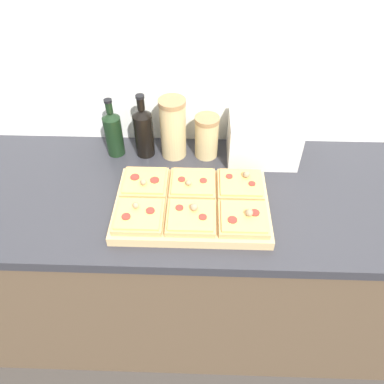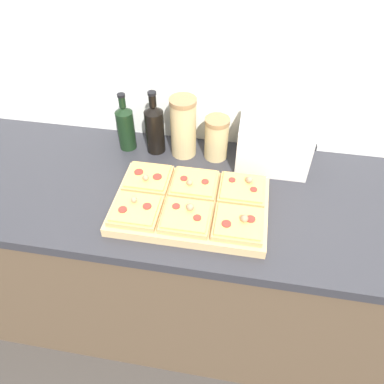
{
  "view_description": "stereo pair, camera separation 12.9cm",
  "coord_description": "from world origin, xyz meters",
  "px_view_note": "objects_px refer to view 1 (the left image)",
  "views": [
    {
      "loc": [
        -0.02,
        -0.66,
        1.83
      ],
      "look_at": [
        -0.05,
        0.26,
        0.94
      ],
      "focal_mm": 35.0,
      "sensor_mm": 36.0,
      "label": 1
    },
    {
      "loc": [
        0.11,
        -0.65,
        1.83
      ],
      "look_at": [
        -0.05,
        0.26,
        0.94
      ],
      "focal_mm": 35.0,
      "sensor_mm": 36.0,
      "label": 2
    }
  ],
  "objects_px": {
    "olive_oil_bottle": "(113,132)",
    "grain_jar_short": "(207,137)",
    "wine_bottle": "(144,131)",
    "toaster_oven": "(263,139)",
    "grain_jar_tall": "(173,128)",
    "cutting_board": "(192,206)"
  },
  "relations": [
    {
      "from": "grain_jar_tall",
      "to": "toaster_oven",
      "type": "xyz_separation_m",
      "value": [
        0.35,
        -0.01,
        -0.03
      ]
    },
    {
      "from": "olive_oil_bottle",
      "to": "toaster_oven",
      "type": "xyz_separation_m",
      "value": [
        0.59,
        -0.01,
        -0.01
      ]
    },
    {
      "from": "wine_bottle",
      "to": "toaster_oven",
      "type": "distance_m",
      "value": 0.47
    },
    {
      "from": "cutting_board",
      "to": "wine_bottle",
      "type": "bearing_deg",
      "value": 122.6
    },
    {
      "from": "wine_bottle",
      "to": "cutting_board",
      "type": "bearing_deg",
      "value": -57.4
    },
    {
      "from": "cutting_board",
      "to": "wine_bottle",
      "type": "relative_size",
      "value": 1.99
    },
    {
      "from": "grain_jar_tall",
      "to": "grain_jar_short",
      "type": "xyz_separation_m",
      "value": [
        0.13,
        0.0,
        -0.04
      ]
    },
    {
      "from": "grain_jar_short",
      "to": "olive_oil_bottle",
      "type": "bearing_deg",
      "value": 180.0
    },
    {
      "from": "wine_bottle",
      "to": "grain_jar_tall",
      "type": "height_order",
      "value": "wine_bottle"
    },
    {
      "from": "cutting_board",
      "to": "grain_jar_tall",
      "type": "relative_size",
      "value": 2.13
    },
    {
      "from": "olive_oil_bottle",
      "to": "grain_jar_tall",
      "type": "height_order",
      "value": "grain_jar_tall"
    },
    {
      "from": "wine_bottle",
      "to": "grain_jar_tall",
      "type": "bearing_deg",
      "value": 0.0
    },
    {
      "from": "cutting_board",
      "to": "toaster_oven",
      "type": "bearing_deg",
      "value": 48.06
    },
    {
      "from": "grain_jar_tall",
      "to": "grain_jar_short",
      "type": "height_order",
      "value": "grain_jar_tall"
    },
    {
      "from": "olive_oil_bottle",
      "to": "wine_bottle",
      "type": "xyz_separation_m",
      "value": [
        0.12,
        -0.0,
        0.01
      ]
    },
    {
      "from": "olive_oil_bottle",
      "to": "wine_bottle",
      "type": "height_order",
      "value": "wine_bottle"
    },
    {
      "from": "grain_jar_short",
      "to": "toaster_oven",
      "type": "distance_m",
      "value": 0.22
    },
    {
      "from": "wine_bottle",
      "to": "toaster_oven",
      "type": "relative_size",
      "value": 0.9
    },
    {
      "from": "grain_jar_short",
      "to": "toaster_oven",
      "type": "xyz_separation_m",
      "value": [
        0.22,
        -0.01,
        0.0
      ]
    },
    {
      "from": "wine_bottle",
      "to": "grain_jar_tall",
      "type": "relative_size",
      "value": 1.07
    },
    {
      "from": "olive_oil_bottle",
      "to": "grain_jar_short",
      "type": "bearing_deg",
      "value": -0.0
    },
    {
      "from": "grain_jar_tall",
      "to": "grain_jar_short",
      "type": "distance_m",
      "value": 0.14
    }
  ]
}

